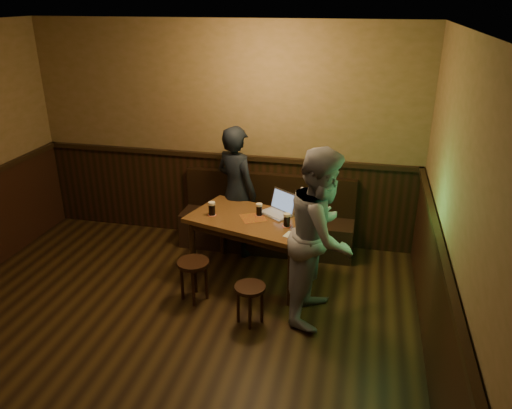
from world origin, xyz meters
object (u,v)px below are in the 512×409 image
at_px(pint_mid, 259,209).
at_px(person_grey, 322,236).
at_px(stool_left, 193,269).
at_px(laptop, 279,208).
at_px(stool_right, 250,293).
at_px(pint_right, 287,220).
at_px(bench, 267,225).
at_px(pint_left, 212,209).
at_px(pub_table, 253,226).
at_px(person_suit, 236,191).

relative_size(pint_mid, person_grey, 0.08).
xyz_separation_m(stool_left, laptop, (0.77, 0.78, 0.45)).
relative_size(stool_right, pint_mid, 2.88).
height_order(pint_right, laptop, laptop).
xyz_separation_m(stool_left, pint_mid, (0.56, 0.68, 0.45)).
height_order(stool_left, pint_mid, pint_mid).
bearing_deg(pint_mid, bench, 94.07).
distance_m(pint_left, laptop, 0.76).
bearing_deg(pint_left, pub_table, 2.91).
distance_m(stool_left, laptop, 1.18).
distance_m(stool_right, pint_right, 0.91).
relative_size(stool_right, laptop, 0.92).
height_order(pint_mid, person_suit, person_suit).
height_order(laptop, person_suit, person_suit).
distance_m(stool_left, person_grey, 1.42).
distance_m(stool_left, pint_mid, 0.99).
distance_m(pint_mid, person_grey, 0.99).
bearing_deg(stool_right, person_suit, 109.58).
bearing_deg(person_grey, pub_table, 63.54).
xyz_separation_m(pint_right, person_grey, (0.41, -0.42, 0.06)).
height_order(pub_table, person_suit, person_suit).
height_order(stool_left, pint_left, pint_left).
height_order(pint_right, person_grey, person_grey).
height_order(stool_right, pint_right, pint_right).
xyz_separation_m(pub_table, stool_left, (-0.51, -0.59, -0.28)).
distance_m(pub_table, laptop, 0.36).
bearing_deg(pint_mid, pint_right, -31.86).
relative_size(bench, stool_right, 5.26).
bearing_deg(person_suit, pint_mid, 158.72).
xyz_separation_m(pub_table, person_suit, (-0.34, 0.57, 0.17)).
bearing_deg(person_suit, pint_right, 166.36).
bearing_deg(person_grey, laptop, 44.63).
relative_size(stool_left, pint_mid, 3.18).
xyz_separation_m(bench, stool_left, (-0.51, -1.37, 0.06)).
xyz_separation_m(stool_left, stool_right, (0.68, -0.27, -0.03)).
relative_size(pint_left, person_grey, 0.09).
bearing_deg(person_suit, pint_left, 107.64).
distance_m(pint_right, laptop, 0.35).
xyz_separation_m(pub_table, stool_right, (0.17, -0.87, -0.32)).
bearing_deg(pint_mid, pub_table, -120.00).
bearing_deg(laptop, person_grey, -17.55).
bearing_deg(pint_right, stool_right, -107.60).
bearing_deg(bench, pint_right, -66.15).
bearing_deg(stool_right, pint_left, 127.21).
distance_m(pub_table, person_grey, 1.01).
bearing_deg(laptop, pint_right, -30.46).
relative_size(bench, person_suit, 1.34).
relative_size(pint_left, pint_right, 1.06).
distance_m(stool_right, person_suit, 1.60).
relative_size(stool_left, stool_right, 1.10).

